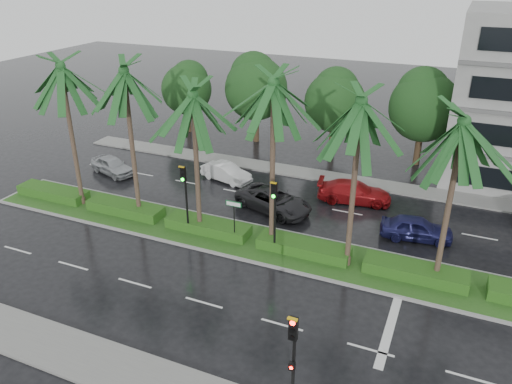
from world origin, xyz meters
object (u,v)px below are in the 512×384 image
at_px(street_sign, 234,211).
at_px(car_white, 226,172).
at_px(car_darkgrey, 274,200).
at_px(car_red, 354,192).
at_px(signal_median_left, 185,190).
at_px(car_silver, 112,165).
at_px(car_blue, 417,228).
at_px(signal_near, 293,361).

xyz_separation_m(street_sign, car_white, (-4.50, 7.97, -1.47)).
distance_m(car_darkgrey, car_red, 5.64).
bearing_deg(signal_median_left, car_darkgrey, 55.24).
xyz_separation_m(street_sign, car_silver, (-13.07, 5.71, -1.45)).
distance_m(signal_median_left, car_white, 8.62).
bearing_deg(signal_median_left, car_white, 100.42).
bearing_deg(car_blue, street_sign, 108.08).
xyz_separation_m(street_sign, car_red, (5.00, 8.27, -1.41)).
height_order(car_white, car_darkgrey, car_darkgrey).
height_order(signal_near, street_sign, signal_near).
bearing_deg(car_silver, car_darkgrey, -76.14).
bearing_deg(car_silver, car_blue, -74.88).
xyz_separation_m(street_sign, car_darkgrey, (0.50, 4.86, -1.40)).
height_order(street_sign, car_red, street_sign).
relative_size(car_darkgrey, car_red, 1.06).
height_order(street_sign, car_white, street_sign).
relative_size(car_silver, car_blue, 0.96).
height_order(car_white, car_blue, car_blue).
bearing_deg(car_blue, car_darkgrey, 80.88).
distance_m(car_white, car_blue, 14.36).
height_order(car_silver, car_darkgrey, car_darkgrey).
distance_m(signal_near, car_white, 21.31).
bearing_deg(car_blue, signal_near, 161.61).
bearing_deg(car_red, car_blue, -137.46).
bearing_deg(street_sign, car_white, 119.44).
distance_m(signal_median_left, street_sign, 3.13).
relative_size(signal_near, car_silver, 1.10).
bearing_deg(car_darkgrey, signal_median_left, 162.97).
relative_size(signal_median_left, car_blue, 1.06).
bearing_deg(car_blue, car_red, 43.66).
bearing_deg(car_darkgrey, car_white, 75.84).
distance_m(car_white, car_red, 9.50).
bearing_deg(car_red, car_white, 81.93).
height_order(signal_median_left, car_red, signal_median_left).
height_order(signal_near, car_red, signal_near).
relative_size(signal_near, car_white, 1.10).
bearing_deg(car_blue, car_white, 68.50).
relative_size(street_sign, car_blue, 0.63).
distance_m(signal_median_left, car_darkgrey, 6.55).
relative_size(signal_median_left, car_darkgrey, 0.84).
xyz_separation_m(car_white, car_blue, (14.00, -3.17, 0.05)).
bearing_deg(signal_near, car_silver, 142.18).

